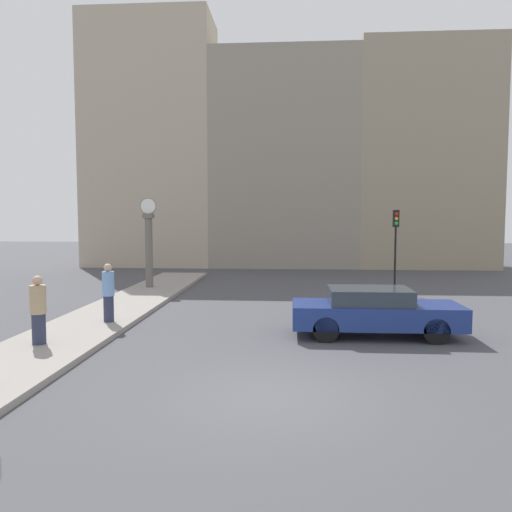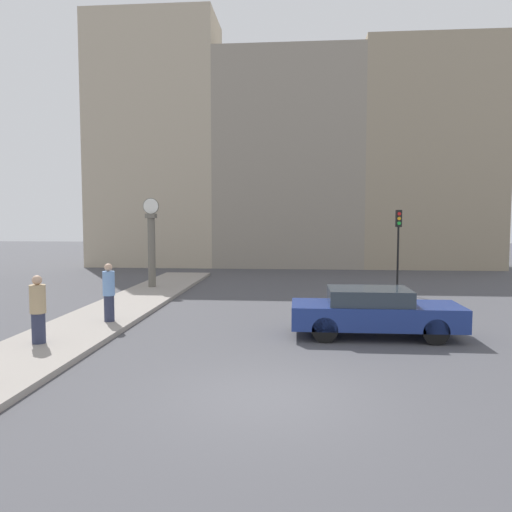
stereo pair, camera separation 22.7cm
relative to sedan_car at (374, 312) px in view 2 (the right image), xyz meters
name	(u,v)px [view 2 (the right image)]	position (x,y,z in m)	size (l,w,h in m)	color
ground_plane	(266,397)	(-2.76, -5.10, -0.73)	(120.00, 120.00, 0.00)	#47474C
sidewalk_corner	(125,306)	(-8.68, 3.86, -0.65)	(2.64, 21.91, 0.15)	gray
building_row	(284,154)	(-3.19, 21.13, 7.15)	(28.12, 5.00, 17.36)	#B7A88E
sedan_car	(374,312)	(0.00, 0.00, 0.00)	(4.77, 1.80, 1.40)	navy
traffic_light_far	(398,234)	(2.29, 8.37, 1.96)	(0.26, 0.24, 3.76)	black
street_clock	(152,245)	(-9.05, 8.59, 1.42)	(0.76, 0.45, 4.18)	#666056
pedestrian_tan_coat	(38,310)	(-8.89, -2.08, 0.30)	(0.40, 0.40, 1.78)	#2D334C
pedestrian_blue_stripe	(109,292)	(-8.10, 0.75, 0.34)	(0.37, 0.37, 1.83)	#2D334C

